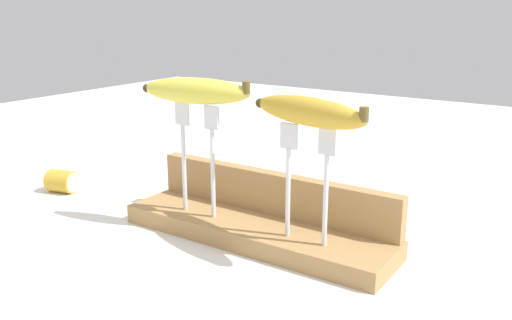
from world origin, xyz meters
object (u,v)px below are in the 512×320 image
fork_stand_right (307,173)px  banana_raised_right (309,111)px  banana_raised_left (196,91)px  fork_fallen_near (360,186)px  banana_chunk_near (62,181)px  fork_stand_left (198,149)px

fork_stand_right → banana_raised_right: (-0.00, 0.00, 0.09)m
banana_raised_left → banana_raised_right: size_ratio=0.91×
fork_fallen_near → banana_raised_right: bearing=-79.1°
fork_stand_right → banana_raised_right: banana_raised_right is taller
banana_raised_right → banana_chunk_near: 0.58m
fork_stand_left → fork_fallen_near: bearing=69.7°
banana_raised_left → fork_fallen_near: bearing=69.7°
fork_stand_left → banana_chunk_near: fork_stand_left is taller
fork_stand_left → banana_chunk_near: bearing=-179.9°
banana_raised_left → fork_fallen_near: 0.43m
fork_stand_right → banana_raised_left: (-0.20, -0.00, 0.10)m
banana_raised_left → fork_fallen_near: (0.13, 0.35, -0.23)m
fork_stand_left → banana_raised_right: size_ratio=0.90×
banana_raised_right → fork_fallen_near: size_ratio=1.27×
fork_stand_left → banana_raised_right: (0.20, 0.00, 0.08)m
banana_raised_left → banana_raised_right: 0.20m
fork_fallen_near → banana_chunk_near: (-0.48, -0.35, 0.02)m
banana_raised_left → fork_fallen_near: size_ratio=1.16×
banana_raised_right → fork_fallen_near: banana_raised_right is taller
fork_stand_left → banana_raised_left: (-0.00, -0.00, 0.09)m
banana_raised_left → banana_chunk_near: size_ratio=2.86×
fork_stand_right → banana_raised_left: bearing=-180.0°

